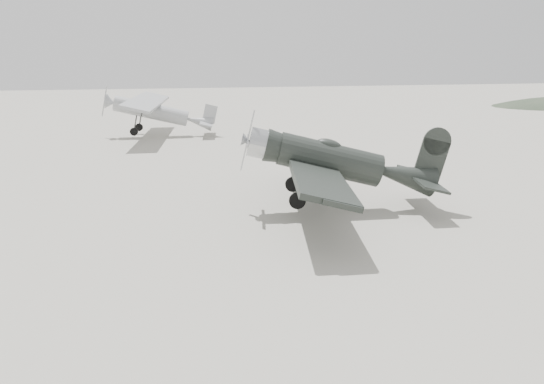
% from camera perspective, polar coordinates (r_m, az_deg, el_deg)
% --- Properties ---
extents(ground, '(160.00, 160.00, 0.00)m').
position_cam_1_polar(ground, '(18.54, -4.83, -6.12)').
color(ground, gray).
rests_on(ground, ground).
extents(lowwing_monoplane, '(8.72, 12.14, 3.90)m').
position_cam_1_polar(lowwing_monoplane, '(22.67, 7.20, 3.19)').
color(lowwing_monoplane, black).
rests_on(lowwing_monoplane, ground).
extents(highwing_monoplane, '(8.77, 12.33, 3.48)m').
position_cam_1_polar(highwing_monoplane, '(43.24, -12.40, 8.76)').
color(highwing_monoplane, '#95989A').
rests_on(highwing_monoplane, ground).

